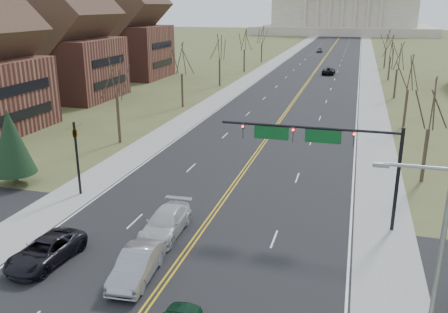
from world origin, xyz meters
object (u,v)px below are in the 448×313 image
Objects in this scene: signal_mast at (322,143)px; street_light at (432,261)px; car_sb_inner_lead at (137,265)px; signal_left at (76,150)px; car_sb_outer_lead at (46,251)px; car_sb_inner_second at (166,222)px; car_far_nb at (329,71)px; car_far_sb at (320,50)px.

street_light is at bearing -68.59° from signal_mast.
street_light is 15.34m from car_sb_inner_lead.
signal_left is at bearing 150.88° from street_light.
signal_left is (-18.95, 0.00, -2.05)m from signal_mast.
car_sb_inner_second is at bearing 50.14° from car_sb_outer_lead.
signal_mast is at bearing 39.35° from car_sb_outer_lead.
signal_left reaches higher than car_sb_outer_lead.
car_far_nb is (5.41, 80.55, -0.05)m from car_sb_inner_second.
car_sb_outer_lead is (-5.99, 0.13, -0.10)m from car_sb_inner_lead.
car_sb_inner_lead is at bearing -93.89° from car_far_sb.
signal_mast is at bearing 111.41° from street_light.
street_light reaches higher than signal_left.
signal_mast is at bearing 24.32° from car_sb_inner_second.
car_far_nb reaches higher than car_far_sb.
signal_mast is 1.34× the size of street_light.
car_sb_inner_lead is 0.92× the size of car_far_nb.
signal_left reaches higher than car_sb_inner_second.
car_sb_inner_second is (-9.57, -4.67, -4.93)m from signal_mast.
car_sb_outer_lead is at bearing 173.97° from car_sb_inner_lead.
signal_mast reaches higher than car_sb_inner_second.
car_sb_inner_lead is (-14.32, 3.33, -4.37)m from street_light.
car_sb_outer_lead is 86.60m from car_far_nb.
signal_left is 27.78m from street_light.
signal_left is 11.18m from car_sb_outer_lead.
signal_mast is 2.15× the size of car_sb_inner_second.
car_far_sb is at bearing 85.77° from car_sb_inner_lead.
car_far_sb is at bearing 88.61° from car_sb_inner_second.
signal_mast reaches higher than car_sb_outer_lead.
signal_mast is 18.75m from car_sb_outer_lead.
street_light is at bearing -29.12° from signal_left.
car_sb_inner_second is (5.45, 5.37, 0.08)m from car_sb_outer_lead.
street_light is at bearing -17.84° from car_sb_inner_lead.
car_sb_inner_lead is at bearing -131.60° from signal_mast.
signal_mast is 2.91× the size of car_far_sb.
car_sb_inner_second is at bearing -153.97° from signal_mast.
street_light reaches higher than signal_mast.
car_far_sb is (-10.31, 126.34, -5.04)m from signal_mast.
car_sb_outer_lead is at bearing -146.23° from signal_mast.
car_sb_outer_lead is (3.93, -10.04, -2.96)m from signal_left.
car_sb_inner_second reaches higher than car_sb_outer_lead.
car_sb_outer_lead is at bearing -96.41° from car_far_sb.
signal_mast is 2.27× the size of car_sb_outer_lead.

